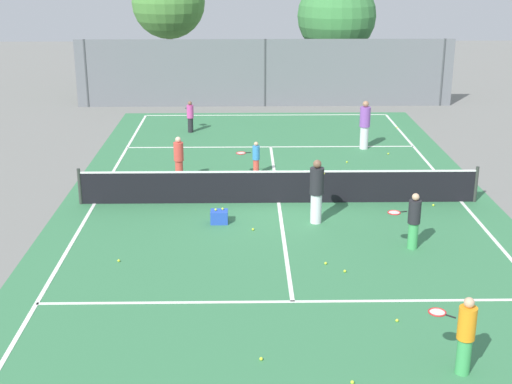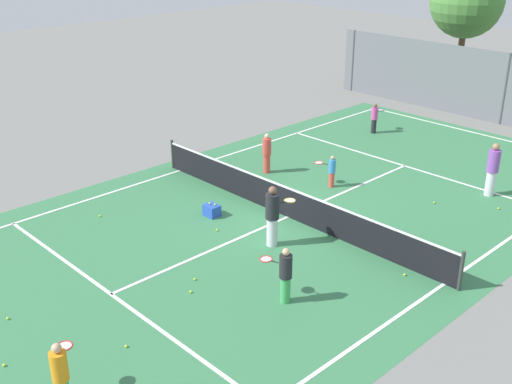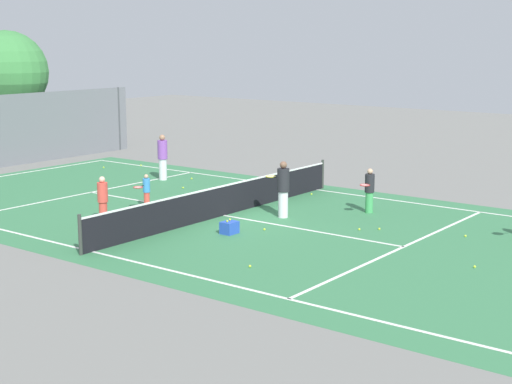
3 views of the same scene
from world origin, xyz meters
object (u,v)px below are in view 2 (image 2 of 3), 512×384
object	(u,v)px
tennis_ball_6	(213,214)
player_6	(331,171)
player_2	(285,274)
player_4	(61,375)
tennis_ball_2	(221,166)
player_1	(273,215)
tennis_ball_3	(100,216)
tennis_ball_9	(191,292)
tennis_ball_12	(195,279)
tennis_ball_0	(4,365)
player_0	(493,169)
player_3	(267,153)
tennis_ball_13	(126,346)
tennis_ball_1	(434,203)
player_5	(375,118)
tennis_ball_4	(499,209)
ball_crate	(212,210)
tennis_ball_7	(8,318)
tennis_ball_10	(405,275)
tennis_ball_5	(217,230)

from	to	relation	value
tennis_ball_6	player_6	bearing A→B (deg)	76.28
player_2	tennis_ball_6	world-z (taller)	player_2
player_4	tennis_ball_6	size ratio (longest dim) A/B	22.74
tennis_ball_2	player_1	bearing A→B (deg)	-27.77
tennis_ball_3	tennis_ball_9	xyz separation A→B (m)	(5.41, -0.69, 0.00)
tennis_ball_6	tennis_ball_12	distance (m)	3.94
player_6	tennis_ball_0	size ratio (longest dim) A/B	17.28
tennis_ball_0	tennis_ball_9	bearing A→B (deg)	83.95
player_4	tennis_ball_3	xyz separation A→B (m)	(-6.93, 4.95, -0.74)
player_0	player_4	bearing A→B (deg)	-92.57
player_3	player_0	bearing A→B (deg)	30.42
tennis_ball_13	player_1	bearing A→B (deg)	101.17
tennis_ball_0	tennis_ball_1	world-z (taller)	same
player_2	tennis_ball_9	size ratio (longest dim) A/B	22.27
player_5	tennis_ball_4	bearing A→B (deg)	-25.35
tennis_ball_0	tennis_ball_6	world-z (taller)	same
player_1	tennis_ball_6	xyz separation A→B (m)	(-2.69, 0.09, -0.90)
player_2	player_5	size ratio (longest dim) A/B	1.13
tennis_ball_1	tennis_ball_2	distance (m)	7.88
player_3	tennis_ball_9	size ratio (longest dim) A/B	22.57
tennis_ball_4	tennis_ball_13	world-z (taller)	same
ball_crate	tennis_ball_4	size ratio (longest dim) A/B	7.21
tennis_ball_4	tennis_ball_7	bearing A→B (deg)	-109.84
tennis_ball_10	tennis_ball_0	bearing A→B (deg)	-112.21
tennis_ball_5	tennis_ball_6	bearing A→B (deg)	144.89
player_6	tennis_ball_2	size ratio (longest dim) A/B	17.28
tennis_ball_1	tennis_ball_12	world-z (taller)	same
tennis_ball_9	tennis_ball_10	size ratio (longest dim) A/B	1.00
player_2	tennis_ball_5	bearing A→B (deg)	162.24
player_0	tennis_ball_2	distance (m)	9.58
player_3	player_1	bearing A→B (deg)	-43.24
player_2	tennis_ball_7	distance (m)	6.57
player_1	player_6	bearing A→B (deg)	109.71
player_1	player_4	bearing A→B (deg)	-75.90
player_2	player_0	bearing A→B (deg)	88.09
player_5	player_6	distance (m)	6.53
player_1	tennis_ball_0	world-z (taller)	player_1
player_6	tennis_ball_10	distance (m)	6.17
player_6	player_2	bearing A→B (deg)	-58.70
tennis_ball_6	player_4	bearing A→B (deg)	-58.94
tennis_ball_9	tennis_ball_12	bearing A→B (deg)	131.43
tennis_ball_2	tennis_ball_12	world-z (taller)	same
tennis_ball_6	tennis_ball_12	bearing A→B (deg)	-47.46
tennis_ball_10	tennis_ball_3	bearing A→B (deg)	-156.00
player_2	tennis_ball_1	xyz separation A→B (m)	(-0.58, 7.71, -0.73)
tennis_ball_0	player_5	bearing A→B (deg)	102.53
player_5	tennis_ball_3	world-z (taller)	player_5
tennis_ball_4	tennis_ball_6	bearing A→B (deg)	-131.48
player_3	tennis_ball_12	distance (m)	7.85
player_5	tennis_ball_1	size ratio (longest dim) A/B	19.77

